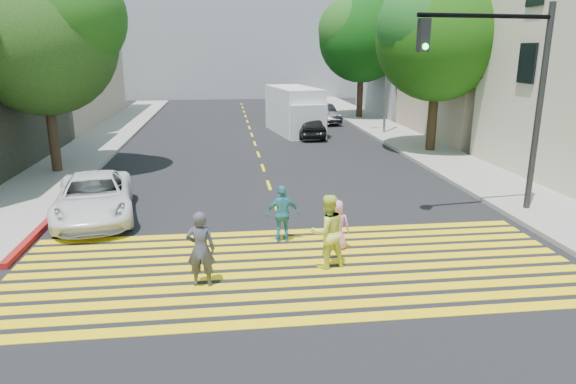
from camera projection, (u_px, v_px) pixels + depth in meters
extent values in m
plane|color=black|center=(305.00, 292.00, 11.00)|extent=(120.00, 120.00, 0.00)
cube|color=gray|center=(110.00, 134.00, 31.01)|extent=(3.00, 40.00, 0.15)
cube|color=gray|center=(424.00, 149.00, 26.32)|extent=(3.00, 60.00, 0.15)
cube|color=maroon|center=(56.00, 214.00, 15.90)|extent=(0.20, 8.00, 0.16)
cube|color=yellow|center=(315.00, 320.00, 9.85)|extent=(13.40, 0.35, 0.01)
cube|color=yellow|center=(310.00, 306.00, 10.38)|extent=(13.40, 0.35, 0.01)
cube|color=yellow|center=(306.00, 294.00, 10.90)|extent=(13.40, 0.35, 0.01)
cube|color=yellow|center=(302.00, 283.00, 11.43)|extent=(13.40, 0.35, 0.01)
cube|color=yellow|center=(298.00, 272.00, 11.96)|extent=(13.40, 0.35, 0.01)
cube|color=yellow|center=(295.00, 263.00, 12.48)|extent=(13.40, 0.35, 0.01)
cube|color=yellow|center=(292.00, 254.00, 13.01)|extent=(13.40, 0.35, 0.01)
cube|color=yellow|center=(290.00, 246.00, 13.53)|extent=(13.40, 0.35, 0.01)
cube|color=yellow|center=(287.00, 239.00, 14.06)|extent=(13.40, 0.35, 0.01)
cube|color=yellow|center=(285.00, 232.00, 14.58)|extent=(13.40, 0.35, 0.01)
cube|color=yellow|center=(277.00, 209.00, 16.74)|extent=(0.12, 1.40, 0.01)
cube|color=yellow|center=(269.00, 185.00, 19.60)|extent=(0.12, 1.40, 0.01)
cube|color=yellow|center=(263.00, 168.00, 22.47)|extent=(0.12, 1.40, 0.01)
cube|color=yellow|center=(258.00, 154.00, 25.34)|extent=(0.12, 1.40, 0.01)
cube|color=yellow|center=(255.00, 144.00, 28.20)|extent=(0.12, 1.40, 0.01)
cube|color=yellow|center=(252.00, 135.00, 31.07)|extent=(0.12, 1.40, 0.01)
cube|color=yellow|center=(249.00, 127.00, 33.94)|extent=(0.12, 1.40, 0.01)
cube|color=yellow|center=(247.00, 121.00, 36.81)|extent=(0.12, 1.40, 0.01)
cube|color=yellow|center=(245.00, 116.00, 39.67)|extent=(0.12, 1.40, 0.01)
cube|color=yellow|center=(244.00, 112.00, 42.54)|extent=(0.12, 1.40, 0.01)
cube|color=yellow|center=(243.00, 108.00, 45.41)|extent=(0.12, 1.40, 0.01)
cube|color=yellow|center=(241.00, 104.00, 48.28)|extent=(0.12, 1.40, 0.01)
cube|color=tan|center=(7.00, 49.00, 34.54)|extent=(12.00, 16.00, 10.00)
cube|color=tan|center=(512.00, 49.00, 29.58)|extent=(10.00, 10.00, 10.00)
cube|color=gray|center=(436.00, 49.00, 40.09)|extent=(10.00, 10.00, 10.00)
cube|color=gray|center=(237.00, 39.00, 55.26)|extent=(30.00, 8.00, 12.00)
cylinder|color=#463624|center=(54.00, 138.00, 21.00)|extent=(0.52, 0.52, 3.02)
sphere|color=black|center=(42.00, 40.00, 19.96)|extent=(7.63, 7.63, 5.82)
sphere|color=#15590B|center=(69.00, 17.00, 19.67)|extent=(5.73, 5.73, 4.37)
sphere|color=#095D14|center=(14.00, 25.00, 19.91)|extent=(5.34, 5.34, 4.08)
cylinder|color=black|center=(432.00, 121.00, 25.37)|extent=(0.52, 0.52, 3.13)
sphere|color=#1F4E09|center=(438.00, 39.00, 24.31)|extent=(6.57, 6.57, 5.89)
sphere|color=#0E480E|center=(458.00, 20.00, 24.65)|extent=(4.93, 4.93, 4.42)
sphere|color=#10571B|center=(422.00, 25.00, 23.72)|extent=(4.60, 4.60, 4.12)
cylinder|color=black|center=(360.00, 97.00, 37.86)|extent=(0.49, 0.49, 3.24)
sphere|color=black|center=(362.00, 39.00, 36.76)|extent=(6.71, 6.71, 6.18)
sphere|color=#073B09|center=(377.00, 26.00, 37.05)|extent=(5.03, 5.03, 4.63)
sphere|color=#104E10|center=(349.00, 30.00, 36.18)|extent=(4.70, 4.70, 4.33)
imported|color=#3C3D49|center=(201.00, 249.00, 11.09)|extent=(0.67, 0.49, 1.71)
imported|color=#DFEA4F|center=(327.00, 231.00, 12.05)|extent=(1.02, 0.89, 1.79)
imported|color=pink|center=(337.00, 225.00, 13.21)|extent=(0.71, 0.54, 1.32)
imported|color=teal|center=(283.00, 214.00, 13.73)|extent=(0.94, 0.45, 1.55)
imported|color=white|center=(94.00, 197.00, 15.64)|extent=(3.01, 5.11, 1.33)
imported|color=black|center=(309.00, 126.00, 30.02)|extent=(1.58, 3.90, 1.33)
imported|color=gray|center=(290.00, 109.00, 38.63)|extent=(2.40, 4.56, 1.26)
imported|color=black|center=(323.00, 114.00, 35.73)|extent=(1.91, 4.11, 1.31)
cube|color=silver|center=(294.00, 110.00, 31.61)|extent=(3.09, 5.84, 2.78)
cube|color=silver|center=(306.00, 122.00, 29.45)|extent=(2.30, 1.66, 2.00)
cylinder|color=black|center=(289.00, 132.00, 29.79)|extent=(0.40, 0.81, 0.78)
cylinder|color=#242424|center=(318.00, 130.00, 30.27)|extent=(0.40, 0.81, 0.78)
cylinder|color=black|center=(272.00, 122.00, 33.48)|extent=(0.40, 0.81, 0.78)
cylinder|color=black|center=(298.00, 121.00, 33.96)|extent=(0.40, 0.81, 0.78)
cylinder|color=#292929|center=(539.00, 113.00, 15.53)|extent=(0.21, 0.21, 6.34)
cylinder|color=black|center=(487.00, 16.00, 14.30)|extent=(4.21, 0.64, 0.13)
cube|color=black|center=(424.00, 35.00, 14.00)|extent=(0.31, 0.31, 0.89)
sphere|color=#37F73E|center=(425.00, 46.00, 13.94)|extent=(0.19, 0.19, 0.17)
cylinder|color=slate|center=(387.00, 66.00, 30.02)|extent=(0.15, 0.15, 8.16)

